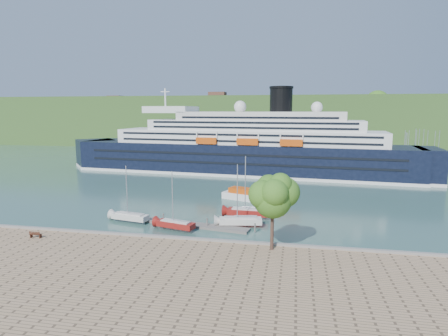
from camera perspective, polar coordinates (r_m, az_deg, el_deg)
ground at (r=51.22m, az=-10.49°, el=-11.29°), size 400.00×400.00×0.00m
far_hillside at (r=190.60m, az=5.57°, el=7.12°), size 400.00×50.00×24.00m
quay_coping at (r=50.66m, az=-10.61°, el=-10.15°), size 220.00×0.50×0.30m
cruise_ship at (r=103.76m, az=2.45°, el=5.71°), size 106.70×24.95×23.74m
park_bench at (r=55.24m, az=-26.76°, el=-8.98°), size 1.58×0.74×0.99m
promenade_tree at (r=44.57m, az=7.40°, el=-6.14°), size 6.08×6.08×10.06m
floating_pontoon at (r=57.61m, az=-4.31°, el=-8.68°), size 16.85×4.81×0.37m
sailboat_white_near at (r=60.31m, az=-14.22°, el=-4.11°), size 6.84×3.05×8.55m
sailboat_red at (r=55.11m, az=-7.45°, el=-5.23°), size 6.72×3.38×8.36m
sailboat_white_far at (r=56.13m, az=2.54°, el=-4.51°), size 7.29×3.25×9.11m
tender_launch at (r=73.96m, az=2.94°, el=-3.95°), size 8.80×5.51×2.30m
sailboat_extra at (r=60.62m, az=3.75°, el=-3.21°), size 7.62×2.38×9.75m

